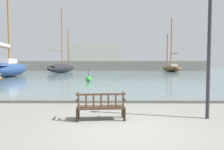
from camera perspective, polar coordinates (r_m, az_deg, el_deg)
ground_plane at (r=5.98m, az=2.60°, el=-15.02°), size 160.00×160.00×0.00m
harbor_water at (r=49.71m, az=0.60°, el=1.06°), size 100.00×80.00×0.08m
quay_edge_kerb at (r=9.70m, az=1.70°, el=-7.57°), size 40.00×0.30×0.12m
park_bench at (r=6.72m, az=-3.21°, el=-8.84°), size 1.64×0.65×0.92m
sailboat_centre_channel at (r=31.74m, az=-27.38°, el=1.84°), size 4.12×11.35×12.64m
sailboat_distant_harbor at (r=43.05m, az=-14.14°, el=2.08°), size 5.00×10.12×13.46m
sailboat_outer_starboard at (r=49.02m, az=16.58°, el=2.08°), size 3.50×9.52×12.69m
lamp_post at (r=7.54m, az=26.03°, el=8.62°), size 0.28×0.28×4.35m
channel_buoy at (r=20.11m, az=-6.75°, el=-1.13°), size 0.56×0.56×1.26m
far_breakwater at (r=54.54m, az=-1.27°, el=3.88°), size 51.17×2.40×7.67m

